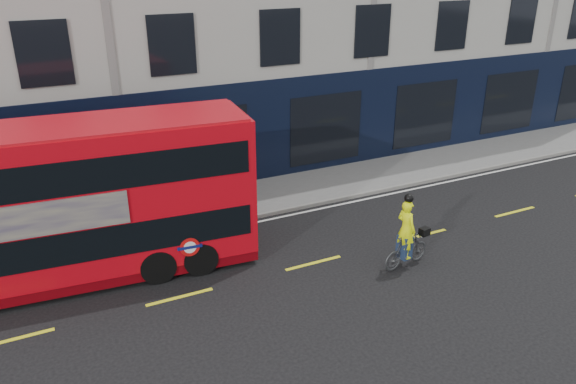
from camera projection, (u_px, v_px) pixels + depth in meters
ground at (197, 329)px, 13.54m from camera, size 120.00×120.00×0.00m
pavement at (138, 220)px, 18.88m from camera, size 60.00×3.00×0.12m
kerb at (149, 239)px, 17.64m from camera, size 60.00×0.12×0.13m
road_edge_line at (151, 244)px, 17.42m from camera, size 58.00×0.10×0.01m
lane_dashes at (180, 297)px, 14.78m from camera, size 58.00×0.12×0.01m
bus at (49, 206)px, 14.71m from camera, size 10.99×3.35×4.37m
cyclist at (406, 242)px, 15.94m from camera, size 1.69×0.71×2.29m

